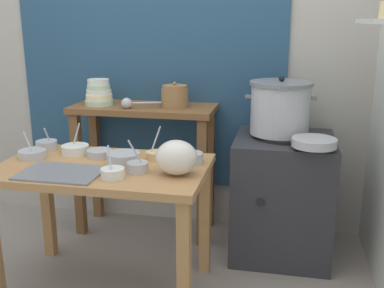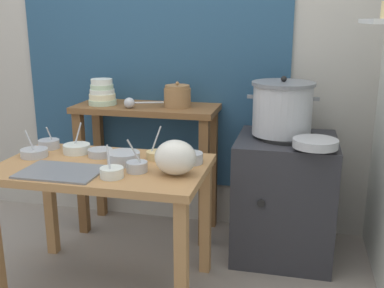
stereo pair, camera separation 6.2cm
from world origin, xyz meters
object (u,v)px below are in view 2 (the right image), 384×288
object	(u,v)px
prep_bowl_3	(156,154)
prep_bowl_4	(49,144)
back_shelf_table	(147,137)
prep_bowl_0	(77,148)
serving_tray	(61,172)
prep_table	(104,184)
ladle	(131,103)
prep_bowl_8	(112,172)
prep_bowl_5	(34,152)
prep_bowl_1	(124,157)
prep_bowl_7	(100,152)
bowl_stack_enamel	(102,93)
plastic_bag	(175,157)
wide_pan	(315,143)
clay_pot	(177,96)
prep_bowl_6	(137,166)
stove_block	(284,196)
prep_bowl_2	(191,157)
steamer_pot	(282,108)

from	to	relation	value
prep_bowl_3	prep_bowl_4	bearing A→B (deg)	174.92
back_shelf_table	prep_bowl_0	distance (m)	0.63
back_shelf_table	serving_tray	size ratio (longest dim) A/B	2.40
prep_table	ladle	distance (m)	0.72
ladle	prep_bowl_8	world-z (taller)	ladle
prep_bowl_5	prep_table	bearing A→B (deg)	-6.20
prep_bowl_1	prep_bowl_7	xyz separation A→B (m)	(-0.18, 0.10, -0.01)
back_shelf_table	prep_bowl_4	bearing A→B (deg)	-129.06
ladle	prep_bowl_1	world-z (taller)	ladle
prep_bowl_5	prep_bowl_8	xyz separation A→B (m)	(0.56, -0.23, 0.00)
back_shelf_table	prep_table	bearing A→B (deg)	-89.57
prep_bowl_0	prep_bowl_3	distance (m)	0.48
bowl_stack_enamel	back_shelf_table	bearing A→B (deg)	6.17
prep_table	plastic_bag	xyz separation A→B (m)	(0.42, -0.07, 0.20)
prep_bowl_5	prep_bowl_7	bearing A→B (deg)	14.71
back_shelf_table	bowl_stack_enamel	bearing A→B (deg)	-173.83
wide_pan	prep_bowl_8	size ratio (longest dim) A/B	1.55
prep_table	clay_pot	bearing A→B (deg)	74.22
prep_bowl_6	prep_bowl_7	xyz separation A→B (m)	(-0.29, 0.21, -0.01)
prep_table	serving_tray	bearing A→B (deg)	-130.74
prep_table	stove_block	size ratio (longest dim) A/B	1.41
prep_bowl_8	prep_bowl_7	bearing A→B (deg)	122.93
ladle	prep_bowl_1	xyz separation A→B (m)	(0.17, -0.59, -0.18)
prep_bowl_2	prep_table	bearing A→B (deg)	-163.61
steamer_pot	serving_tray	xyz separation A→B (m)	(-1.04, -0.81, -0.22)
serving_tray	prep_bowl_3	size ratio (longest dim) A/B	2.22
prep_table	plastic_bag	distance (m)	0.47
plastic_bag	prep_bowl_5	xyz separation A→B (m)	(-0.84, 0.11, -0.06)
prep_bowl_5	prep_bowl_8	size ratio (longest dim) A/B	0.97
prep_bowl_2	prep_bowl_7	world-z (taller)	prep_bowl_2
steamer_pot	ladle	bearing A→B (deg)	-179.74
steamer_pot	prep_bowl_3	size ratio (longest dim) A/B	2.36
prep_bowl_0	prep_bowl_4	world-z (taller)	prep_bowl_0
steamer_pot	prep_bowl_4	xyz separation A→B (m)	(-1.33, -0.42, -0.19)
clay_pot	prep_bowl_7	xyz separation A→B (m)	(-0.29, -0.61, -0.23)
back_shelf_table	ladle	distance (m)	0.29
prep_bowl_6	back_shelf_table	bearing A→B (deg)	105.26
back_shelf_table	prep_bowl_5	size ratio (longest dim) A/B	6.24
back_shelf_table	prep_bowl_4	xyz separation A→B (m)	(-0.43, -0.53, 0.07)
prep_bowl_0	prep_bowl_6	xyz separation A→B (m)	(0.45, -0.24, 0.00)
clay_pot	prep_bowl_2	xyz separation A→B (m)	(0.24, -0.62, -0.22)
stove_block	steamer_pot	xyz separation A→B (m)	(-0.04, 0.02, 0.56)
stove_block	plastic_bag	distance (m)	0.96
plastic_bag	prep_bowl_7	world-z (taller)	plastic_bag
serving_tray	prep_bowl_8	xyz separation A→B (m)	(0.28, -0.01, 0.02)
clay_pot	prep_bowl_5	distance (m)	0.98
back_shelf_table	ladle	xyz separation A→B (m)	(-0.07, -0.11, 0.26)
plastic_bag	prep_bowl_2	world-z (taller)	plastic_bag
stove_block	ladle	size ratio (longest dim) A/B	3.14
clay_pot	prep_bowl_3	world-z (taller)	clay_pot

